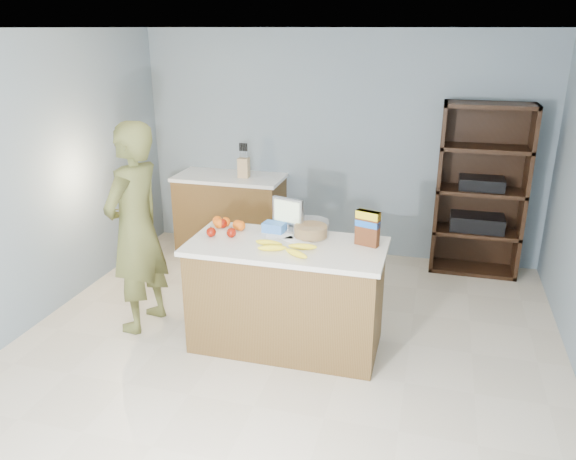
% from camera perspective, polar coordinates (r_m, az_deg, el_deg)
% --- Properties ---
extents(floor, '(4.50, 5.00, 0.02)m').
position_cam_1_polar(floor, '(4.57, -1.18, -13.36)').
color(floor, beige).
rests_on(floor, ground).
extents(walls, '(4.52, 5.02, 2.51)m').
position_cam_1_polar(walls, '(3.91, -1.36, 7.31)').
color(walls, gray).
rests_on(walls, ground).
extents(counter_peninsula, '(1.56, 0.76, 0.90)m').
position_cam_1_polar(counter_peninsula, '(4.61, -0.16, -7.06)').
color(counter_peninsula, brown).
rests_on(counter_peninsula, ground).
extents(back_cabinet, '(1.24, 0.62, 0.90)m').
position_cam_1_polar(back_cabinet, '(6.62, -5.84, 1.75)').
color(back_cabinet, brown).
rests_on(back_cabinet, ground).
extents(shelving_unit, '(0.90, 0.40, 1.80)m').
position_cam_1_polar(shelving_unit, '(6.24, 18.92, 3.60)').
color(shelving_unit, black).
rests_on(shelving_unit, ground).
extents(person, '(0.52, 0.71, 1.81)m').
position_cam_1_polar(person, '(4.90, -15.22, 0.14)').
color(person, brown).
rests_on(person, ground).
extents(knife_block, '(0.12, 0.10, 0.31)m').
position_cam_1_polar(knife_block, '(6.38, -4.51, 6.40)').
color(knife_block, tan).
rests_on(knife_block, back_cabinet).
extents(envelopes, '(0.40, 0.25, 0.00)m').
position_cam_1_polar(envelopes, '(4.52, -0.04, -0.88)').
color(envelopes, white).
rests_on(envelopes, counter_peninsula).
extents(bananas, '(0.50, 0.26, 0.05)m').
position_cam_1_polar(bananas, '(4.27, -0.32, -1.80)').
color(bananas, yellow).
rests_on(bananas, counter_peninsula).
extents(apples, '(0.24, 0.30, 0.08)m').
position_cam_1_polar(apples, '(4.64, -6.75, 0.07)').
color(apples, maroon).
rests_on(apples, counter_peninsula).
extents(oranges, '(0.32, 0.15, 0.08)m').
position_cam_1_polar(oranges, '(4.77, -6.13, 0.68)').
color(oranges, '#E45D0E').
rests_on(oranges, counter_peninsula).
extents(blue_carton, '(0.20, 0.14, 0.08)m').
position_cam_1_polar(blue_carton, '(4.66, -1.40, 0.28)').
color(blue_carton, blue).
rests_on(blue_carton, counter_peninsula).
extents(salad_bowl, '(0.30, 0.30, 0.13)m').
position_cam_1_polar(salad_bowl, '(4.56, 2.32, 0.06)').
color(salad_bowl, '#267219').
rests_on(salad_bowl, counter_peninsula).
extents(tv, '(0.28, 0.12, 0.28)m').
position_cam_1_polar(tv, '(4.65, -0.02, 1.79)').
color(tv, silver).
rests_on(tv, counter_peninsula).
extents(cereal_box, '(0.20, 0.12, 0.28)m').
position_cam_1_polar(cereal_box, '(4.37, 8.09, 0.45)').
color(cereal_box, '#592B14').
rests_on(cereal_box, counter_peninsula).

